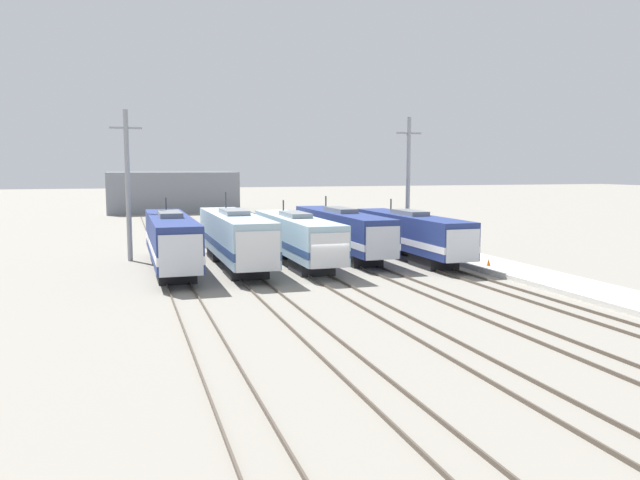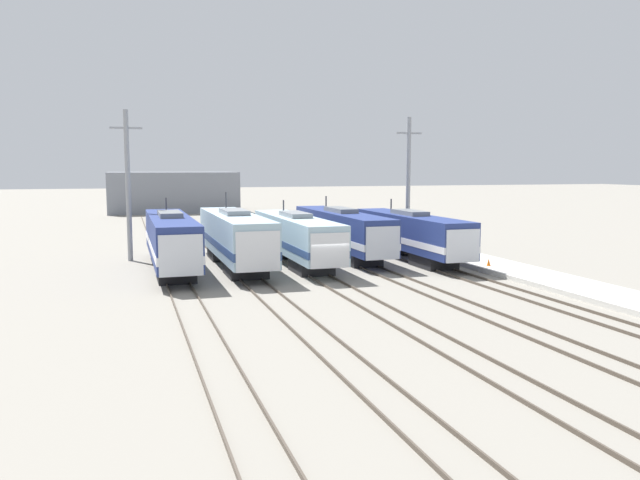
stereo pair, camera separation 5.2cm
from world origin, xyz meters
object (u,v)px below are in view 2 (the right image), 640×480
locomotive_center (297,238)px  traffic_cone (489,262)px  locomotive_center_right (343,232)px  catenary_tower_left (128,184)px  locomotive_far_left (171,241)px  locomotive_far_right (412,235)px  locomotive_center_left (236,238)px  catenary_tower_right (408,182)px

locomotive_center → traffic_cone: locomotive_center is taller
locomotive_center_right → catenary_tower_left: size_ratio=1.51×
locomotive_far_left → catenary_tower_left: catenary_tower_left is taller
locomotive_center → locomotive_far_right: 9.27m
locomotive_center_right → catenary_tower_left: (-16.63, 3.14, 3.94)m
locomotive_center → locomotive_far_right: bearing=-3.1°
locomotive_far_left → locomotive_center: locomotive_far_left is taller
locomotive_far_left → traffic_cone: locomotive_far_left is taller
locomotive_center_left → locomotive_center: locomotive_center_left is taller
locomotive_center_left → locomotive_center_right: locomotive_center_left is taller
locomotive_center_left → locomotive_far_left: bearing=-177.4°
locomotive_center_left → locomotive_center_right: size_ratio=0.96×
locomotive_center_left → catenary_tower_right: (16.57, 5.83, 3.84)m
locomotive_center_left → catenary_tower_left: bearing=141.7°
locomotive_far_left → traffic_cone: 22.62m
locomotive_center_right → traffic_cone: size_ratio=33.58×
locomotive_center_left → catenary_tower_right: catenary_tower_right is taller
locomotive_far_right → catenary_tower_right: (2.68, 6.45, 3.99)m
locomotive_center_left → locomotive_center: (4.63, -0.13, -0.14)m
locomotive_center_left → catenary_tower_left: (-7.37, 5.83, 3.84)m
catenary_tower_right → locomotive_center_right: bearing=-156.8°
locomotive_far_left → locomotive_center: 9.26m
locomotive_far_right → traffic_cone: 7.03m
traffic_cone → catenary_tower_right: bearing=91.7°
catenary_tower_left → traffic_cone: 27.93m
catenary_tower_left → locomotive_center_right: bearing=-10.7°
locomotive_center_left → traffic_cone: 18.33m
locomotive_center_right → catenary_tower_left: bearing=169.3°
locomotive_far_right → catenary_tower_left: 22.57m
catenary_tower_right → locomotive_center: bearing=-153.5°
catenary_tower_left → catenary_tower_right: 23.94m
locomotive_center → locomotive_center_right: 5.42m
locomotive_center → traffic_cone: 14.08m
catenary_tower_right → traffic_cone: 13.74m
catenary_tower_right → locomotive_far_left: bearing=-164.1°
locomotive_center_right → catenary_tower_left: catenary_tower_left is taller
locomotive_center → catenary_tower_left: size_ratio=1.43×
locomotive_center_left → catenary_tower_left: size_ratio=1.45×
catenary_tower_right → traffic_cone: (0.38, -12.62, -5.43)m
locomotive_far_right → catenary_tower_right: bearing=67.5°
locomotive_center → catenary_tower_right: bearing=26.5°
locomotive_far_right → catenary_tower_right: size_ratio=1.41×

